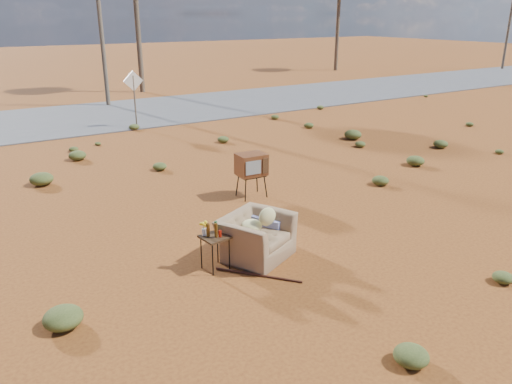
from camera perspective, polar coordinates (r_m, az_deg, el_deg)
ground at (r=9.44m, az=2.39°, el=-6.90°), size 140.00×140.00×0.00m
highway at (r=22.85m, az=-19.54°, el=7.98°), size 140.00×7.00×0.04m
armchair at (r=9.15m, az=0.25°, el=-4.33°), size 1.59×1.43×1.07m
tv_unit at (r=11.97m, az=-0.53°, el=3.09°), size 0.70×0.58×1.08m
side_table at (r=8.61m, az=-5.01°, el=-4.91°), size 0.49×0.49×0.89m
rusty_bar at (r=8.63m, az=0.24°, el=-9.46°), size 1.02×1.21×0.04m
road_sign at (r=20.15m, az=-13.79°, el=11.38°), size 0.78×0.06×2.19m
utility_pole_center at (r=25.37m, az=-17.44°, el=18.69°), size 1.40×0.20×8.00m
utility_pole_east at (r=45.86m, az=27.10°, el=17.58°), size 1.40×0.20×8.00m
scrub_patch at (r=12.70m, az=-12.03°, el=0.50°), size 17.49×8.07×0.33m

